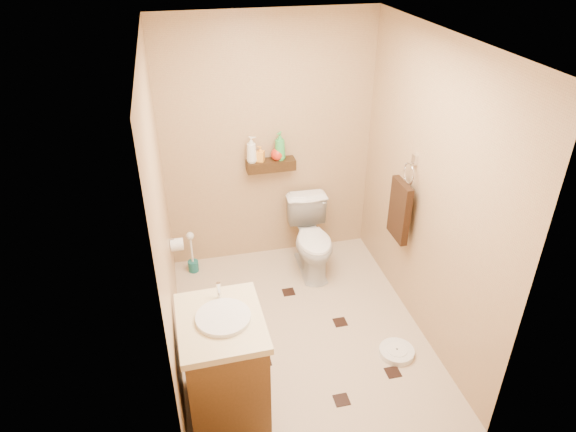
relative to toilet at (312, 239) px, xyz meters
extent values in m
plane|color=tan|center=(-0.33, -0.83, -0.35)|extent=(2.50, 2.50, 0.00)
cube|color=tan|center=(-0.33, 0.42, 0.85)|extent=(2.00, 0.04, 2.40)
cube|color=tan|center=(-0.33, -2.08, 0.85)|extent=(2.00, 0.04, 2.40)
cube|color=tan|center=(-1.33, -0.83, 0.85)|extent=(0.04, 2.50, 2.40)
cube|color=tan|center=(0.67, -0.83, 0.85)|extent=(0.04, 2.50, 2.40)
cube|color=white|center=(-0.33, -0.83, 2.05)|extent=(2.00, 2.50, 0.02)
cube|color=#3D2610|center=(-0.33, 0.34, 0.67)|extent=(0.46, 0.14, 0.10)
cube|color=black|center=(-0.70, -1.11, -0.35)|extent=(0.11, 0.11, 0.01)
cube|color=black|center=(0.03, -0.81, -0.35)|extent=(0.11, 0.11, 0.01)
cube|color=black|center=(-0.22, -1.60, -0.35)|extent=(0.11, 0.11, 0.01)
cube|color=black|center=(-0.83, -0.25, -0.35)|extent=(0.11, 0.11, 0.01)
cube|color=black|center=(0.25, -1.44, -0.35)|extent=(0.11, 0.11, 0.01)
cube|color=black|center=(-0.31, -0.31, -0.35)|extent=(0.11, 0.11, 0.01)
imported|color=white|center=(0.00, 0.00, 0.00)|extent=(0.42, 0.71, 0.71)
cube|color=brown|center=(-1.03, -1.46, 0.03)|extent=(0.52, 0.64, 0.77)
cube|color=beige|center=(-1.03, -1.46, 0.44)|extent=(0.56, 0.68, 0.05)
cylinder|color=silver|center=(-1.01, -1.46, 0.47)|extent=(0.35, 0.35, 0.05)
cylinder|color=silver|center=(-1.01, -1.25, 0.53)|extent=(0.03, 0.03, 0.12)
cylinder|color=white|center=(0.36, -1.27, -0.33)|extent=(0.36, 0.36, 0.05)
cylinder|color=white|center=(0.36, -1.27, -0.30)|extent=(0.17, 0.17, 0.01)
cylinder|color=#175D5D|center=(-1.15, 0.24, -0.30)|extent=(0.10, 0.10, 0.11)
cylinder|color=white|center=(-1.15, 0.24, -0.09)|extent=(0.02, 0.02, 0.32)
sphere|color=white|center=(-1.15, 0.24, 0.06)|extent=(0.07, 0.07, 0.07)
cube|color=silver|center=(0.66, -0.58, 1.03)|extent=(0.03, 0.06, 0.08)
torus|color=silver|center=(0.62, -0.58, 0.91)|extent=(0.02, 0.19, 0.19)
cube|color=black|center=(0.58, -0.58, 0.57)|extent=(0.06, 0.30, 0.52)
cylinder|color=white|center=(-1.27, -0.18, 0.25)|extent=(0.11, 0.11, 0.11)
cylinder|color=silver|center=(-1.31, -0.18, 0.31)|extent=(0.04, 0.02, 0.02)
imported|color=white|center=(-0.51, 0.34, 0.84)|extent=(0.12, 0.12, 0.25)
imported|color=#FEA635|center=(-0.43, 0.34, 0.79)|extent=(0.09, 0.09, 0.15)
imported|color=red|center=(-0.27, 0.34, 0.79)|extent=(0.13, 0.13, 0.16)
imported|color=green|center=(-0.24, 0.34, 0.85)|extent=(0.15, 0.15, 0.27)
camera|label=1|loc=(-1.17, -3.99, 2.70)|focal=32.00mm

